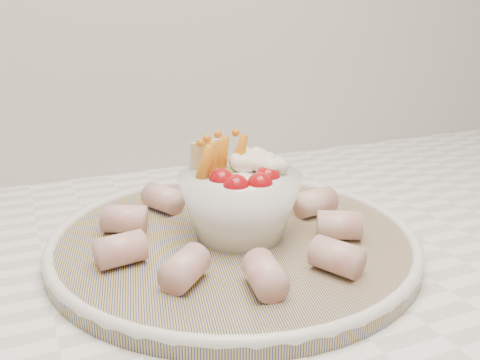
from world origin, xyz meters
name	(u,v)px	position (x,y,z in m)	size (l,w,h in m)	color
serving_platter	(234,239)	(0.14, 1.44, 0.93)	(0.47, 0.47, 0.02)	navy
veggie_bowl	(240,200)	(0.14, 1.44, 0.98)	(0.13, 0.13, 0.11)	white
cured_meat_rolls	(233,222)	(0.13, 1.44, 0.95)	(0.28, 0.29, 0.03)	#C15C58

